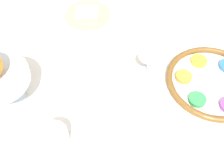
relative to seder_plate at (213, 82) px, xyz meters
The scene contains 8 objects.
ground_plane 0.77m from the seder_plate, 12.27° to the left, with size 8.00×8.00×0.00m, color brown.
dining_table 0.44m from the seder_plate, 12.27° to the left, with size 1.57×1.05×0.72m.
seder_plate is the anchor object (origin of this frame).
wine_glass 0.23m from the seder_plate, ahead, with size 0.07×0.07×0.15m.
bread_plate 0.54m from the seder_plate, 26.55° to the right, with size 0.18×0.18×0.02m.
napkin_roll 0.38m from the seder_plate, 13.69° to the right, with size 0.14×0.05×0.05m.
cup_mid 0.51m from the seder_plate, 36.28° to the left, with size 0.07×0.07×0.07m.
spoon 0.40m from the seder_plate, 19.59° to the right, with size 0.16×0.06×0.01m.
Camera 1 is at (-0.03, 0.51, 1.39)m, focal length 42.00 mm.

